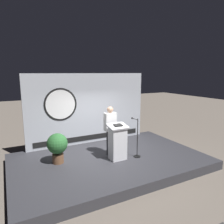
{
  "coord_description": "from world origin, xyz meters",
  "views": [
    {
      "loc": [
        -3.06,
        -6.04,
        3.18
      ],
      "look_at": [
        0.18,
        0.17,
        1.85
      ],
      "focal_mm": 33.53,
      "sensor_mm": 36.0,
      "label": 1
    }
  ],
  "objects_px": {
    "podium": "(118,142)",
    "speaker_person": "(110,130)",
    "microphone_stand": "(136,143)",
    "potted_plant": "(57,145)"
  },
  "relations": [
    {
      "from": "podium",
      "to": "speaker_person",
      "type": "bearing_deg",
      "value": 93.77
    },
    {
      "from": "microphone_stand",
      "to": "speaker_person",
      "type": "bearing_deg",
      "value": 141.25
    },
    {
      "from": "speaker_person",
      "to": "microphone_stand",
      "type": "bearing_deg",
      "value": -38.75
    },
    {
      "from": "podium",
      "to": "potted_plant",
      "type": "distance_m",
      "value": 1.95
    },
    {
      "from": "microphone_stand",
      "to": "potted_plant",
      "type": "distance_m",
      "value": 2.65
    },
    {
      "from": "podium",
      "to": "speaker_person",
      "type": "distance_m",
      "value": 0.56
    },
    {
      "from": "speaker_person",
      "to": "potted_plant",
      "type": "distance_m",
      "value": 1.85
    },
    {
      "from": "podium",
      "to": "potted_plant",
      "type": "height_order",
      "value": "podium"
    },
    {
      "from": "speaker_person",
      "to": "podium",
      "type": "bearing_deg",
      "value": -86.23
    },
    {
      "from": "podium",
      "to": "microphone_stand",
      "type": "relative_size",
      "value": 0.9
    }
  ]
}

